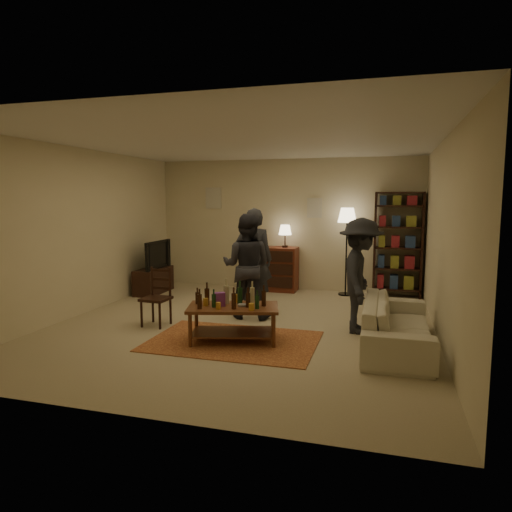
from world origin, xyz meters
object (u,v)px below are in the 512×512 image
at_px(person_left, 254,259).
at_px(person_by_sofa, 360,276).
at_px(person_right, 247,266).
at_px(bookshelf, 398,244).
at_px(tv_stand, 154,274).
at_px(sofa, 397,324).
at_px(dining_chair, 158,295).
at_px(floor_lamp, 347,221).
at_px(coffee_table, 232,311).
at_px(dresser, 273,268).

xyz_separation_m(person_left, person_by_sofa, (1.82, -0.88, -0.05)).
relative_size(person_right, person_by_sofa, 1.02).
bearing_deg(bookshelf, tv_stand, -168.20).
xyz_separation_m(sofa, person_right, (-2.28, 0.88, 0.52)).
relative_size(dining_chair, tv_stand, 0.83).
bearing_deg(floor_lamp, person_left, -131.00).
xyz_separation_m(coffee_table, tv_stand, (-2.55, 2.56, -0.04)).
height_order(dining_chair, person_left, person_left).
height_order(bookshelf, sofa, bookshelf).
bearing_deg(person_left, sofa, 139.56).
relative_size(floor_lamp, person_left, 0.99).
xyz_separation_m(tv_stand, person_right, (2.37, -1.32, 0.44)).
relative_size(person_left, person_right, 1.05).
height_order(tv_stand, person_by_sofa, person_by_sofa).
bearing_deg(person_left, person_by_sofa, 145.37).
xyz_separation_m(floor_lamp, person_right, (-1.37, -2.17, -0.62)).
xyz_separation_m(dining_chair, floor_lamp, (2.52, 2.95, 1.00)).
relative_size(bookshelf, person_left, 1.16).
xyz_separation_m(floor_lamp, person_left, (-1.41, -1.62, -0.59)).
relative_size(coffee_table, dining_chair, 1.48).
relative_size(coffee_table, dresser, 0.96).
bearing_deg(tv_stand, sofa, -25.34).
bearing_deg(person_by_sofa, person_right, 79.04).
bearing_deg(dining_chair, dresser, 74.37).
bearing_deg(person_by_sofa, person_left, 63.86).
relative_size(tv_stand, sofa, 0.51).
bearing_deg(person_left, tv_stand, -27.11).
xyz_separation_m(bookshelf, person_by_sofa, (-0.55, -2.63, -0.22)).
bearing_deg(tv_stand, dresser, 22.07).
bearing_deg(person_by_sofa, floor_lamp, 9.03).
distance_m(floor_lamp, person_by_sofa, 2.61).
bearing_deg(person_left, dining_chair, 41.23).
bearing_deg(floor_lamp, bookshelf, 7.74).
distance_m(bookshelf, person_right, 3.27).
xyz_separation_m(sofa, person_left, (-2.32, 1.43, 0.56)).
height_order(dresser, person_left, person_left).
relative_size(tv_stand, person_left, 0.61).
bearing_deg(sofa, person_by_sofa, 42.36).
relative_size(tv_stand, bookshelf, 0.52).
bearing_deg(tv_stand, person_by_sofa, -21.73).
distance_m(coffee_table, dresser, 3.49).
bearing_deg(tv_stand, floor_lamp, 12.82).
xyz_separation_m(tv_stand, sofa, (4.64, -2.20, -0.08)).
height_order(tv_stand, floor_lamp, floor_lamp).
bearing_deg(dresser, person_right, -87.01).
bearing_deg(bookshelf, dresser, -178.43).
xyz_separation_m(dresser, person_by_sofa, (1.89, -2.56, 0.34)).
distance_m(coffee_table, person_by_sofa, 1.87).
relative_size(dresser, bookshelf, 0.67).
relative_size(floor_lamp, sofa, 0.82).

